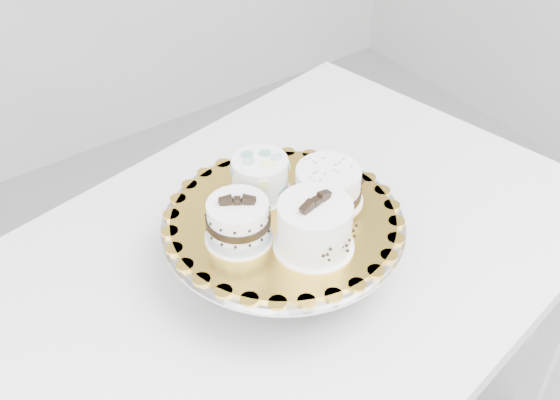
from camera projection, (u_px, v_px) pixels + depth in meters
table at (278, 290)px, 1.25m from camera, size 1.28×0.98×0.75m
cake_stand at (283, 235)px, 1.13m from camera, size 0.39×0.39×0.10m
cake_board at (283, 218)px, 1.11m from camera, size 0.42×0.42×0.01m
cake_swirl at (314, 227)px, 1.03m from camera, size 0.13×0.13×0.10m
cake_banded at (238, 222)px, 1.05m from camera, size 0.13×0.13×0.08m
cake_dots at (260, 176)px, 1.13m from camera, size 0.11×0.11×0.07m
cake_ribbon at (328, 186)px, 1.12m from camera, size 0.13×0.13×0.06m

